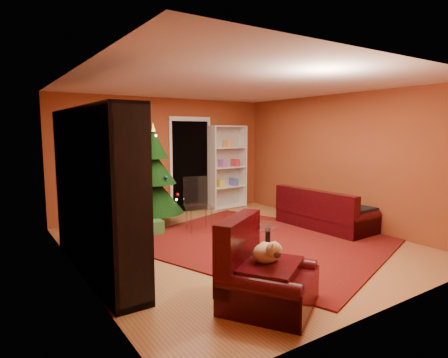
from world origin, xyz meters
TOP-DOWN VIEW (x-y plane):
  - floor at (0.00, 0.00)m, footprint 5.00×5.50m
  - ceiling at (0.00, 0.00)m, footprint 5.00×5.50m
  - wall_back at (0.00, 2.77)m, footprint 5.00×0.05m
  - wall_left at (-2.52, 0.00)m, footprint 0.05×5.50m
  - wall_right at (2.52, 0.00)m, footprint 0.05×5.50m
  - doorway at (0.60, 2.73)m, footprint 1.06×0.60m
  - rug at (0.38, -0.14)m, footprint 4.46×4.80m
  - media_unit at (-2.27, 0.05)m, footprint 0.47×2.83m
  - christmas_tree at (-0.63, 1.96)m, footprint 1.47×1.47m
  - gift_box_teal at (-1.23, 1.62)m, footprint 0.33×0.33m
  - gift_box_green at (-0.90, 1.30)m, footprint 0.26×0.26m
  - gift_box_red at (-1.22, 2.39)m, footprint 0.28×0.28m
  - white_bookshelf at (1.54, 2.57)m, footprint 0.97×0.39m
  - armchair at (-1.03, -2.03)m, footprint 1.36×1.36m
  - dog at (-1.01, -1.96)m, footprint 0.50×0.47m
  - sofa at (2.02, -0.10)m, footprint 0.92×1.89m
  - coffee_table at (0.05, -0.39)m, footprint 0.93×0.93m
  - acrylic_chair at (-0.13, 1.06)m, footprint 0.59×0.62m

SIDE VIEW (x-z plane):
  - floor at x=0.00m, z-range -0.05..0.00m
  - rug at x=0.38m, z-range 0.00..0.02m
  - gift_box_red at x=-1.22m, z-range 0.00..0.22m
  - gift_box_green at x=-0.90m, z-range 0.00..0.25m
  - gift_box_teal at x=-1.23m, z-range 0.00..0.28m
  - coffee_table at x=0.05m, z-range -0.04..0.45m
  - armchair at x=-1.03m, z-range 0.00..0.77m
  - sofa at x=2.02m, z-range 0.00..0.80m
  - acrylic_chair at x=-0.13m, z-range 0.00..0.92m
  - dog at x=-1.01m, z-range 0.45..0.70m
  - christmas_tree at x=-0.63m, z-range -0.03..2.03m
  - white_bookshelf at x=1.54m, z-range -0.03..2.03m
  - doorway at x=0.60m, z-range -0.03..2.13m
  - media_unit at x=-2.27m, z-range 0.00..2.17m
  - wall_back at x=0.00m, z-range 0.00..2.60m
  - wall_left at x=-2.52m, z-range 0.00..2.60m
  - wall_right at x=2.52m, z-range 0.00..2.60m
  - ceiling at x=0.00m, z-range 2.60..2.65m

